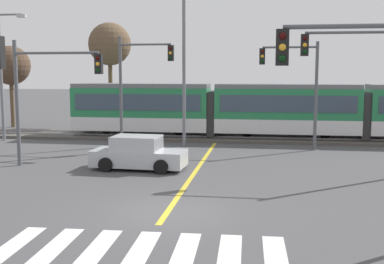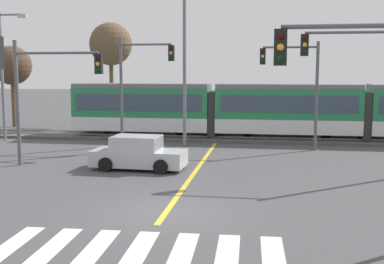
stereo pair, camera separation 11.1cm
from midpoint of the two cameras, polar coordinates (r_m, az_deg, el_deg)
The scene contains 23 objects.
ground_plane at distance 15.33m, azimuth -2.92°, elevation -9.51°, with size 200.00×200.00×0.00m, color #474749.
track_bed at distance 31.67m, azimuth 3.30°, elevation -0.65°, with size 120.00×4.00×0.18m, color #4C4742.
rail_near at distance 30.94m, azimuth 3.17°, elevation -0.57°, with size 120.00×0.08×0.10m, color #939399.
rail_far at distance 32.36m, azimuth 3.42°, elevation -0.23°, with size 120.00×0.08×0.10m, color #939399.
light_rail_tram at distance 31.34m, azimuth 11.29°, elevation 2.74°, with size 28.00×2.64×3.43m.
crosswalk_stripe_0 at distance 13.41m, azimuth -20.31°, elevation -12.41°, with size 0.56×2.80×0.01m, color silver.
crosswalk_stripe_1 at distance 12.96m, azimuth -15.87°, elevation -12.93°, with size 0.56×2.80×0.01m, color silver.
crosswalk_stripe_2 at distance 12.60m, azimuth -11.12°, elevation -13.39°, with size 0.56×2.80×0.01m, color silver.
crosswalk_stripe_3 at distance 12.31m, azimuth -6.10°, elevation -13.78°, with size 0.56×2.80×0.01m, color silver.
crosswalk_stripe_4 at distance 12.13m, azimuth -0.87°, elevation -14.08°, with size 0.56×2.80×0.01m, color silver.
crosswalk_stripe_5 at distance 12.04m, azimuth 4.49°, elevation -14.27°, with size 0.56×2.80×0.01m, color silver.
crosswalk_stripe_6 at distance 12.05m, azimuth 9.89°, elevation -14.33°, with size 0.56×2.80×0.01m, color silver.
lane_centre_line at distance 21.83m, azimuth 0.72°, elevation -4.44°, with size 0.20×16.13×0.01m, color gold.
sedan_crossing at distance 21.89m, azimuth -6.22°, elevation -2.59°, with size 4.28×2.08×1.52m.
traffic_light_far_left at distance 28.23m, azimuth -6.29°, elevation 6.68°, with size 3.25×0.38×6.41m.
traffic_light_near_right at distance 12.63m, azimuth 20.87°, elevation 4.68°, with size 3.75×0.38×6.08m.
traffic_light_mid_left at distance 23.10m, azimuth -16.74°, elevation 5.44°, with size 4.25×0.38×5.83m.
traffic_light_far_right at distance 27.52m, azimuth 12.51°, elevation 6.21°, with size 3.25×0.38×6.04m.
traffic_light_mid_right at distance 21.19m, azimuth 20.29°, elevation 6.32°, with size 4.25×0.38×6.30m.
street_lamp_west at distance 32.90m, azimuth -21.27°, elevation 7.05°, with size 1.95×0.28×8.12m.
street_lamp_centre at distance 28.21m, azimuth -0.49°, elevation 8.72°, with size 1.84×0.28×9.23m.
bare_tree_far_west at distance 40.67m, azimuth -20.49°, elevation 7.35°, with size 3.07×3.07×6.41m.
bare_tree_west at distance 38.14m, azimuth -9.52°, elevation 10.16°, with size 3.28×3.28×8.14m.
Camera 2 is at (3.07, -14.36, 4.40)m, focal length 45.00 mm.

